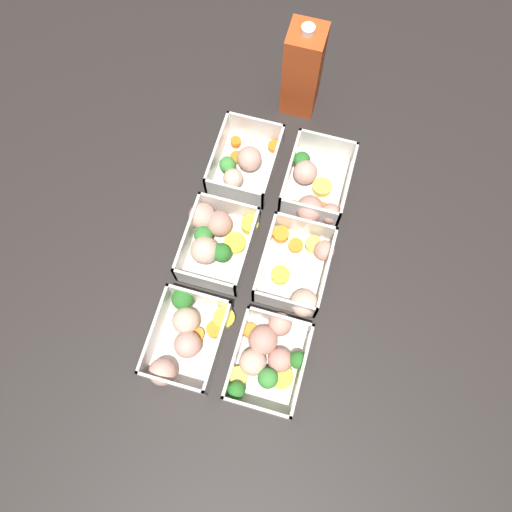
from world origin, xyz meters
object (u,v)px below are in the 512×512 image
container_near_left (267,357)px  container_near_center (300,272)px  container_far_center (214,237)px  juice_carton (303,71)px  container_far_right (244,163)px  container_near_right (314,188)px  container_far_left (185,338)px

container_near_left → container_near_center: bearing=-5.9°
container_far_center → juice_carton: size_ratio=0.77×
container_far_right → container_near_right: bearing=-96.6°
container_near_left → container_near_center: (0.16, -0.02, -0.00)m
container_near_left → container_near_center: same height
container_near_left → juice_carton: bearing=8.1°
container_near_left → container_near_right: size_ratio=0.95×
container_near_right → container_far_center: (-0.14, 0.15, 0.00)m
container_near_center → container_far_center: bearing=83.1°
container_far_left → juice_carton: bearing=-7.4°
container_far_left → container_far_center: bearing=2.1°
container_near_center → juice_carton: juice_carton is taller
container_near_center → container_near_left: bearing=174.1°
container_near_left → container_far_center: bearing=39.6°
container_near_right → container_far_center: 0.21m
container_near_center → container_far_center: size_ratio=1.07×
juice_carton → container_near_right: bearing=-158.6°
container_near_center → container_far_left: bearing=136.3°
container_near_right → container_far_right: same height
container_far_center → container_far_right: (0.16, -0.01, -0.00)m
container_near_left → container_far_left: bearing=92.5°
container_far_right → juice_carton: juice_carton is taller
container_far_center → container_far_right: size_ratio=1.02×
container_near_left → container_near_right: 0.32m
juice_carton → container_far_right: bearing=159.8°
container_near_center → container_far_left: size_ratio=0.96×
container_near_left → container_near_center: 0.16m
container_near_center → juice_carton: 0.37m
container_far_center → container_near_center: bearing=-96.9°
container_near_center → container_far_right: size_ratio=1.08×
container_far_left → juice_carton: 0.53m
container_near_right → juice_carton: (0.19, 0.08, 0.07)m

